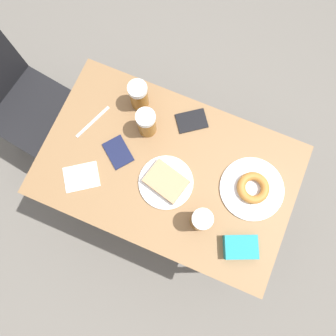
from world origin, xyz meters
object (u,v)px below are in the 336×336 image
Objects in this scene: beer_mug_center at (139,96)px; fork at (93,122)px; plate_with_cake at (166,182)px; passport_near_edge at (192,121)px; blue_pouch at (241,247)px; plate_with_donut at (252,188)px; beer_mug_left at (201,220)px; napkin_folded at (81,177)px; passport_far_edge at (118,152)px; beer_mug_right at (147,123)px; chair at (9,94)px.

fork is at bearing 136.49° from beer_mug_center.
beer_mug_center is at bearing -43.51° from fork.
plate_with_cake is at bearing -139.33° from beer_mug_center.
plate_with_cake is 0.41m from fork.
blue_pouch is (-0.41, -0.37, 0.02)m from passport_near_edge.
plate_with_cake is at bearing -179.41° from passport_near_edge.
plate_with_donut is at bearing -106.34° from beer_mug_center.
fork is 1.16× the size of passport_near_edge.
beer_mug_left is 0.82× the size of napkin_folded.
plate_with_cake is at bearing -99.71° from passport_far_edge.
beer_mug_right is 0.81× the size of fork.
passport_near_edge is (0.15, -0.91, 0.20)m from chair.
beer_mug_right is at bearing 81.81° from plate_with_donut.
chair is at bearing 93.16° from beer_mug_right.
napkin_folded is at bearing -105.48° from chair.
beer_mug_center is 0.82× the size of napkin_folded.
plate_with_cake is 1.45× the size of passport_far_edge.
plate_with_cake is 1.25× the size of fork.
passport_far_edge reaches higher than fork.
beer_mug_center is (0.28, 0.24, 0.06)m from plate_with_cake.
beer_mug_left is 0.44m from passport_far_edge.
fork is (-0.02, -0.52, 0.20)m from chair.
passport_far_edge is at bearing 74.66° from blue_pouch.
beer_mug_left is 0.44m from beer_mug_right.
beer_mug_right is 0.34m from napkin_folded.
blue_pouch is (-0.16, -0.59, 0.02)m from passport_far_edge.
beer_mug_center reaches higher than blue_pouch.
napkin_folded is at bearing 140.97° from passport_near_edge.
chair reaches higher than napkin_folded.
beer_mug_left is at bearing -94.07° from chair.
blue_pouch reaches higher than napkin_folded.
plate_with_cake is at bearing -90.83° from chair.
plate_with_donut is 0.24m from blue_pouch.
beer_mug_right is 0.17m from passport_far_edge.
plate_with_cake is at bearing 63.22° from beer_mug_left.
beer_mug_right reaches higher than plate_with_donut.
passport_far_edge is at bearing -90.49° from chair.
napkin_folded is (-0.02, 0.51, -0.07)m from beer_mug_left.
passport_far_edge is at bearing 153.31° from beer_mug_right.
plate_with_donut is (0.11, -0.33, -0.00)m from plate_with_cake.
plate_with_donut is 1.49× the size of napkin_folded.
passport_far_edge is at bearing -117.23° from fork.
chair is 4.10× the size of plate_with_cake.
beer_mug_left is at bearing -131.30° from beer_mug_center.
beer_mug_left is 1.00× the size of beer_mug_right.
chair reaches higher than blue_pouch.
chair is at bearing 81.28° from plate_with_cake.
passport_near_edge is (0.17, -0.38, 0.00)m from fork.
blue_pouch reaches higher than plate_with_donut.
napkin_folded is at bearing 150.69° from beer_mug_right.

